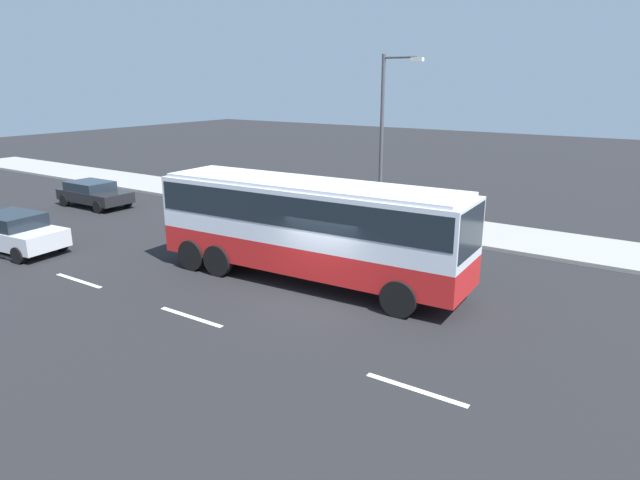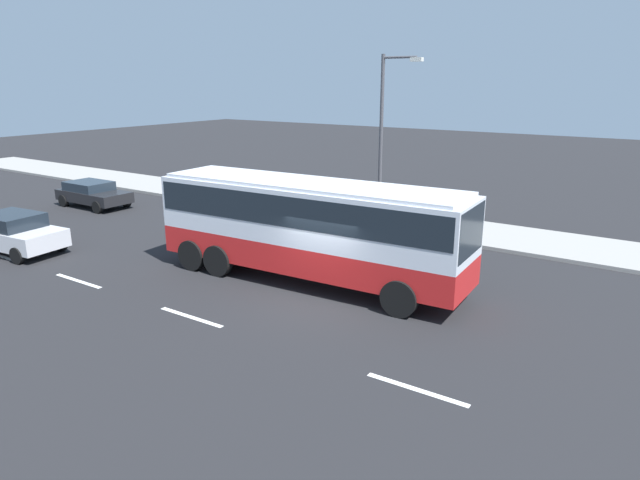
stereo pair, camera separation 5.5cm
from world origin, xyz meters
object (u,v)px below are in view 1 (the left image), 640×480
at_px(car_black_sedan, 94,193).
at_px(street_lamp, 385,131).
at_px(coach_bus, 309,221).
at_px(car_silver_hatch, 15,232).
at_px(pedestrian_near_curb, 360,203).

bearing_deg(car_black_sedan, street_lamp, 15.11).
relative_size(coach_bus, car_silver_hatch, 2.56).
bearing_deg(street_lamp, car_black_sedan, -164.44).
relative_size(car_silver_hatch, street_lamp, 0.57).
bearing_deg(coach_bus, car_silver_hatch, -164.71).
bearing_deg(car_silver_hatch, coach_bus, 12.41).
height_order(car_black_sedan, pedestrian_near_curb, pedestrian_near_curb).
distance_m(car_black_sedan, street_lamp, 16.13).
height_order(coach_bus, car_silver_hatch, coach_bus).
height_order(car_silver_hatch, car_black_sedan, car_silver_hatch).
xyz_separation_m(coach_bus, car_black_sedan, (-16.19, 3.05, -1.37)).
height_order(coach_bus, pedestrian_near_curb, coach_bus).
relative_size(car_black_sedan, street_lamp, 0.57).
bearing_deg(street_lamp, car_silver_hatch, -133.45).
distance_m(coach_bus, street_lamp, 7.69).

